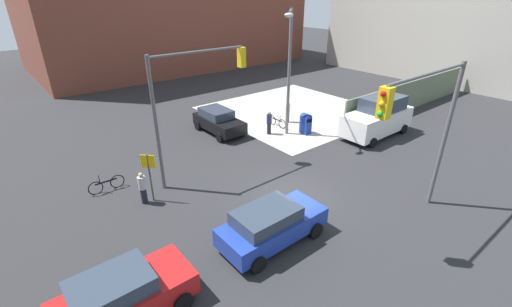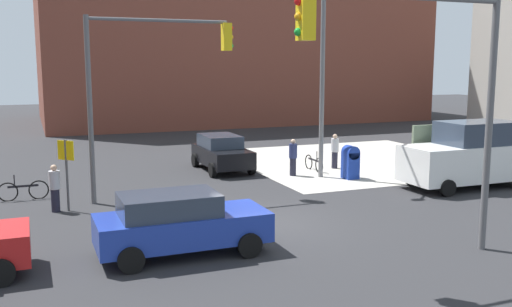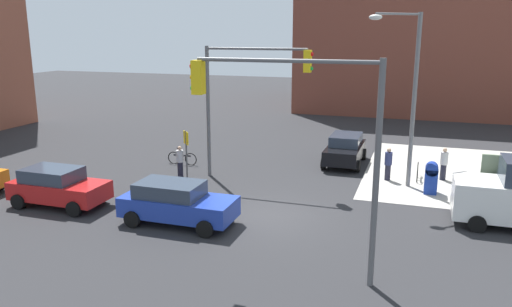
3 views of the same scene
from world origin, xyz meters
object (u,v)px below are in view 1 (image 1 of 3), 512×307
at_px(hatchback_black, 218,121).
at_px(van_white_delivery, 378,117).
at_px(pedestrian_waiting, 269,122).
at_px(pedestrian_walking_north, 143,188).
at_px(coupe_red, 122,295).
at_px(traffic_signal_nw_corner, 193,91).
at_px(pedestrian_crossing, 288,111).
at_px(bicycle_leaning_on_fence, 277,122).
at_px(mailbox_blue, 306,123).
at_px(coupe_blue, 271,224).
at_px(bicycle_at_crosswalk, 107,184).
at_px(traffic_signal_se_corner, 427,118).
at_px(street_lamp_corner, 289,66).

bearing_deg(hatchback_black, van_white_delivery, -41.70).
bearing_deg(pedestrian_waiting, pedestrian_walking_north, -166.48).
bearing_deg(coupe_red, hatchback_black, 45.68).
distance_m(van_white_delivery, pedestrian_walking_north, 15.67).
height_order(traffic_signal_nw_corner, pedestrian_walking_north, traffic_signal_nw_corner).
bearing_deg(hatchback_black, pedestrian_crossing, -16.94).
xyz_separation_m(coupe_red, bicycle_leaning_on_fence, (14.30, 8.91, -0.50)).
bearing_deg(coupe_red, traffic_signal_nw_corner, 44.94).
xyz_separation_m(van_white_delivery, pedestrian_waiting, (-5.54, 4.70, -0.44)).
distance_m(mailbox_blue, coupe_blue, 11.56).
relative_size(coupe_blue, bicycle_at_crosswalk, 2.50).
relative_size(mailbox_blue, van_white_delivery, 0.26).
distance_m(coupe_blue, coupe_red, 5.66).
bearing_deg(mailbox_blue, coupe_red, -155.74).
xyz_separation_m(mailbox_blue, bicycle_leaning_on_fence, (-0.60, 2.20, -0.42)).
height_order(coupe_blue, pedestrian_crossing, pedestrian_crossing).
xyz_separation_m(traffic_signal_se_corner, van_white_delivery, (7.40, 6.30, -3.36)).
distance_m(street_lamp_corner, pedestrian_waiting, 4.04).
bearing_deg(hatchback_black, bicycle_at_crosswalk, -160.90).
bearing_deg(traffic_signal_se_corner, pedestrian_waiting, 80.40).
xyz_separation_m(traffic_signal_se_corner, hatchback_black, (-0.62, 13.45, -3.80)).
bearing_deg(bicycle_leaning_on_fence, pedestrian_walking_north, -163.41).
xyz_separation_m(mailbox_blue, van_white_delivery, (3.54, -3.20, 0.52)).
relative_size(pedestrian_walking_north, bicycle_leaning_on_fence, 0.91).
bearing_deg(pedestrian_walking_north, traffic_signal_nw_corner, -67.77).
height_order(mailbox_blue, coupe_blue, coupe_blue).
relative_size(traffic_signal_nw_corner, van_white_delivery, 1.20).
bearing_deg(mailbox_blue, traffic_signal_se_corner, -112.12).
bearing_deg(traffic_signal_se_corner, hatchback_black, 92.66).
height_order(coupe_red, van_white_delivery, van_white_delivery).
bearing_deg(van_white_delivery, mailbox_blue, 137.87).
distance_m(pedestrian_crossing, bicycle_at_crosswalk, 13.68).
height_order(pedestrian_waiting, pedestrian_walking_north, pedestrian_waiting).
xyz_separation_m(bicycle_leaning_on_fence, bicycle_at_crosswalk, (-12.40, -1.20, 0.00)).
bearing_deg(pedestrian_waiting, bicycle_leaning_on_fence, 24.86).
xyz_separation_m(hatchback_black, van_white_delivery, (8.02, -7.15, 0.44)).
height_order(van_white_delivery, bicycle_leaning_on_fence, van_white_delivery).
distance_m(coupe_blue, pedestrian_waiting, 11.12).
bearing_deg(bicycle_leaning_on_fence, mailbox_blue, -74.72).
distance_m(pedestrian_waiting, bicycle_leaning_on_fence, 1.64).
height_order(mailbox_blue, pedestrian_crossing, pedestrian_crossing).
distance_m(street_lamp_corner, pedestrian_walking_north, 11.54).
height_order(hatchback_black, van_white_delivery, van_white_delivery).
bearing_deg(traffic_signal_nw_corner, traffic_signal_se_corner, -61.88).
distance_m(coupe_red, bicycle_leaning_on_fence, 16.85).
height_order(pedestrian_crossing, bicycle_leaning_on_fence, pedestrian_crossing).
height_order(van_white_delivery, bicycle_at_crosswalk, van_white_delivery).
xyz_separation_m(mailbox_blue, pedestrian_waiting, (-2.00, 1.50, 0.08)).
distance_m(van_white_delivery, pedestrian_crossing, 6.34).
bearing_deg(coupe_red, bicycle_at_crosswalk, 76.21).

